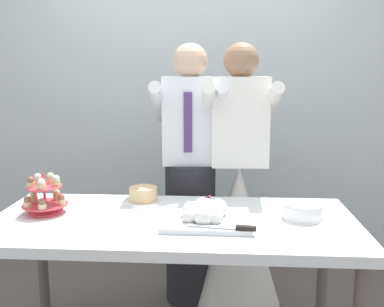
{
  "coord_description": "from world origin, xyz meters",
  "views": [
    {
      "loc": [
        0.22,
        -2.02,
        1.48
      ],
      "look_at": [
        0.08,
        0.15,
        1.07
      ],
      "focal_mm": 40.33,
      "sensor_mm": 36.0,
      "label": 1
    }
  ],
  "objects_px": {
    "main_cake_tray": "(206,215)",
    "person_bride": "(238,217)",
    "plate_stack": "(303,211)",
    "dessert_table": "(173,233)",
    "cupcake_stand": "(44,196)",
    "round_cake": "(143,196)",
    "person_groom": "(190,190)"
  },
  "relations": [
    {
      "from": "dessert_table",
      "to": "person_groom",
      "type": "relative_size",
      "value": 1.08
    },
    {
      "from": "plate_stack",
      "to": "person_bride",
      "type": "xyz_separation_m",
      "value": [
        -0.29,
        0.56,
        -0.23
      ]
    },
    {
      "from": "dessert_table",
      "to": "cupcake_stand",
      "type": "relative_size",
      "value": 7.83
    },
    {
      "from": "round_cake",
      "to": "person_groom",
      "type": "relative_size",
      "value": 0.14
    },
    {
      "from": "plate_stack",
      "to": "dessert_table",
      "type": "bearing_deg",
      "value": -176.24
    },
    {
      "from": "dessert_table",
      "to": "round_cake",
      "type": "bearing_deg",
      "value": 126.22
    },
    {
      "from": "dessert_table",
      "to": "plate_stack",
      "type": "distance_m",
      "value": 0.65
    },
    {
      "from": "plate_stack",
      "to": "main_cake_tray",
      "type": "bearing_deg",
      "value": -168.35
    },
    {
      "from": "dessert_table",
      "to": "main_cake_tray",
      "type": "xyz_separation_m",
      "value": [
        0.16,
        -0.06,
        0.12
      ]
    },
    {
      "from": "person_groom",
      "to": "main_cake_tray",
      "type": "bearing_deg",
      "value": -79.89
    },
    {
      "from": "cupcake_stand",
      "to": "main_cake_tray",
      "type": "distance_m",
      "value": 0.84
    },
    {
      "from": "main_cake_tray",
      "to": "person_groom",
      "type": "bearing_deg",
      "value": 100.11
    },
    {
      "from": "plate_stack",
      "to": "person_groom",
      "type": "height_order",
      "value": "person_groom"
    },
    {
      "from": "round_cake",
      "to": "person_groom",
      "type": "distance_m",
      "value": 0.45
    },
    {
      "from": "main_cake_tray",
      "to": "round_cake",
      "type": "relative_size",
      "value": 1.81
    },
    {
      "from": "person_groom",
      "to": "cupcake_stand",
      "type": "bearing_deg",
      "value": -139.77
    },
    {
      "from": "cupcake_stand",
      "to": "main_cake_tray",
      "type": "height_order",
      "value": "cupcake_stand"
    },
    {
      "from": "cupcake_stand",
      "to": "person_groom",
      "type": "bearing_deg",
      "value": 40.23
    },
    {
      "from": "main_cake_tray",
      "to": "person_bride",
      "type": "bearing_deg",
      "value": 74.58
    },
    {
      "from": "cupcake_stand",
      "to": "plate_stack",
      "type": "bearing_deg",
      "value": -0.16
    },
    {
      "from": "main_cake_tray",
      "to": "person_groom",
      "type": "xyz_separation_m",
      "value": [
        -0.12,
        0.7,
        -0.07
      ]
    },
    {
      "from": "main_cake_tray",
      "to": "person_bride",
      "type": "xyz_separation_m",
      "value": [
        0.18,
        0.66,
        -0.23
      ]
    },
    {
      "from": "dessert_table",
      "to": "person_groom",
      "type": "bearing_deg",
      "value": 86.41
    },
    {
      "from": "round_cake",
      "to": "person_bride",
      "type": "bearing_deg",
      "value": 31.98
    },
    {
      "from": "plate_stack",
      "to": "person_bride",
      "type": "relative_size",
      "value": 0.12
    },
    {
      "from": "plate_stack",
      "to": "round_cake",
      "type": "xyz_separation_m",
      "value": [
        -0.83,
        0.22,
        -0.0
      ]
    },
    {
      "from": "main_cake_tray",
      "to": "person_groom",
      "type": "relative_size",
      "value": 0.26
    },
    {
      "from": "dessert_table",
      "to": "person_bride",
      "type": "relative_size",
      "value": 1.08
    },
    {
      "from": "person_bride",
      "to": "person_groom",
      "type": "bearing_deg",
      "value": 173.05
    },
    {
      "from": "plate_stack",
      "to": "person_bride",
      "type": "height_order",
      "value": "person_bride"
    },
    {
      "from": "round_cake",
      "to": "person_bride",
      "type": "height_order",
      "value": "person_bride"
    },
    {
      "from": "dessert_table",
      "to": "round_cake",
      "type": "relative_size",
      "value": 7.5
    }
  ]
}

